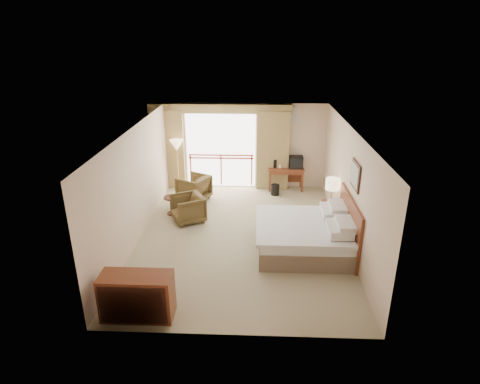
{
  "coord_description": "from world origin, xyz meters",
  "views": [
    {
      "loc": [
        0.33,
        -8.83,
        4.73
      ],
      "look_at": [
        -0.06,
        0.4,
        1.02
      ],
      "focal_mm": 30.0,
      "sensor_mm": 36.0,
      "label": 1
    }
  ],
  "objects_px": {
    "armchair_near": "(189,221)",
    "dresser": "(137,296)",
    "table_lamp": "(333,184)",
    "wastebasket": "(275,190)",
    "nightstand": "(330,213)",
    "armchair_far": "(194,199)",
    "tv": "(296,162)",
    "side_table": "(172,202)",
    "floor_lamp": "(177,147)",
    "desk": "(286,172)",
    "bed": "(306,235)"
  },
  "relations": [
    {
      "from": "bed",
      "to": "desk",
      "type": "bearing_deg",
      "value": 93.16
    },
    {
      "from": "table_lamp",
      "to": "armchair_far",
      "type": "distance_m",
      "value": 4.21
    },
    {
      "from": "bed",
      "to": "side_table",
      "type": "relative_size",
      "value": 4.19
    },
    {
      "from": "tv",
      "to": "armchair_near",
      "type": "bearing_deg",
      "value": -161.7
    },
    {
      "from": "armchair_far",
      "to": "armchair_near",
      "type": "bearing_deg",
      "value": 31.09
    },
    {
      "from": "nightstand",
      "to": "desk",
      "type": "xyz_separation_m",
      "value": [
        -1.03,
        2.44,
        0.28
      ]
    },
    {
      "from": "nightstand",
      "to": "dresser",
      "type": "distance_m",
      "value": 5.64
    },
    {
      "from": "floor_lamp",
      "to": "dresser",
      "type": "relative_size",
      "value": 1.31
    },
    {
      "from": "bed",
      "to": "wastebasket",
      "type": "distance_m",
      "value": 3.41
    },
    {
      "from": "desk",
      "to": "tv",
      "type": "relative_size",
      "value": 2.64
    },
    {
      "from": "tv",
      "to": "side_table",
      "type": "relative_size",
      "value": 0.83
    },
    {
      "from": "armchair_far",
      "to": "nightstand",
      "type": "bearing_deg",
      "value": 98.35
    },
    {
      "from": "desk",
      "to": "side_table",
      "type": "height_order",
      "value": "desk"
    },
    {
      "from": "armchair_far",
      "to": "side_table",
      "type": "height_order",
      "value": "side_table"
    },
    {
      "from": "armchair_far",
      "to": "bed",
      "type": "bearing_deg",
      "value": 74.94
    },
    {
      "from": "tv",
      "to": "table_lamp",
      "type": "bearing_deg",
      "value": -93.16
    },
    {
      "from": "tv",
      "to": "armchair_near",
      "type": "height_order",
      "value": "tv"
    },
    {
      "from": "table_lamp",
      "to": "wastebasket",
      "type": "xyz_separation_m",
      "value": [
        -1.38,
        1.84,
        -0.9
      ]
    },
    {
      "from": "table_lamp",
      "to": "desk",
      "type": "distance_m",
      "value": 2.65
    },
    {
      "from": "floor_lamp",
      "to": "side_table",
      "type": "bearing_deg",
      "value": -84.84
    },
    {
      "from": "wastebasket",
      "to": "armchair_far",
      "type": "xyz_separation_m",
      "value": [
        -2.46,
        -0.48,
        -0.16
      ]
    },
    {
      "from": "tv",
      "to": "wastebasket",
      "type": "distance_m",
      "value": 1.11
    },
    {
      "from": "floor_lamp",
      "to": "table_lamp",
      "type": "bearing_deg",
      "value": -25.41
    },
    {
      "from": "desk",
      "to": "bed",
      "type": "bearing_deg",
      "value": -89.19
    },
    {
      "from": "table_lamp",
      "to": "side_table",
      "type": "xyz_separation_m",
      "value": [
        -4.27,
        0.31,
        -0.71
      ]
    },
    {
      "from": "desk",
      "to": "dresser",
      "type": "relative_size",
      "value": 0.89
    },
    {
      "from": "table_lamp",
      "to": "armchair_far",
      "type": "bearing_deg",
      "value": 160.43
    },
    {
      "from": "desk",
      "to": "dresser",
      "type": "xyz_separation_m",
      "value": [
        -3.0,
        -6.39,
        -0.15
      ]
    },
    {
      "from": "bed",
      "to": "floor_lamp",
      "type": "distance_m",
      "value": 5.22
    },
    {
      "from": "dresser",
      "to": "nightstand",
      "type": "bearing_deg",
      "value": 48.81
    },
    {
      "from": "nightstand",
      "to": "side_table",
      "type": "bearing_deg",
      "value": 176.27
    },
    {
      "from": "side_table",
      "to": "table_lamp",
      "type": "bearing_deg",
      "value": -4.21
    },
    {
      "from": "tv",
      "to": "dresser",
      "type": "relative_size",
      "value": 0.34
    },
    {
      "from": "floor_lamp",
      "to": "bed",
      "type": "bearing_deg",
      "value": -45.04
    },
    {
      "from": "wastebasket",
      "to": "side_table",
      "type": "xyz_separation_m",
      "value": [
        -2.89,
        -1.53,
        0.18
      ]
    },
    {
      "from": "table_lamp",
      "to": "dresser",
      "type": "bearing_deg",
      "value": -135.19
    },
    {
      "from": "dresser",
      "to": "table_lamp",
      "type": "bearing_deg",
      "value": 49.17
    },
    {
      "from": "nightstand",
      "to": "armchair_far",
      "type": "distance_m",
      "value": 4.1
    },
    {
      "from": "armchair_far",
      "to": "floor_lamp",
      "type": "xyz_separation_m",
      "value": [
        -0.6,
        0.74,
        1.42
      ]
    },
    {
      "from": "table_lamp",
      "to": "armchair_near",
      "type": "xyz_separation_m",
      "value": [
        -3.77,
        -0.11,
        -1.06
      ]
    },
    {
      "from": "desk",
      "to": "floor_lamp",
      "type": "xyz_separation_m",
      "value": [
        -3.4,
        -0.28,
        0.85
      ]
    },
    {
      "from": "armchair_far",
      "to": "dresser",
      "type": "xyz_separation_m",
      "value": [
        -0.19,
        -5.36,
        0.42
      ]
    },
    {
      "from": "armchair_near",
      "to": "floor_lamp",
      "type": "relative_size",
      "value": 0.49
    },
    {
      "from": "armchair_near",
      "to": "dresser",
      "type": "distance_m",
      "value": 3.92
    },
    {
      "from": "wastebasket",
      "to": "armchair_far",
      "type": "relative_size",
      "value": 0.39
    },
    {
      "from": "table_lamp",
      "to": "wastebasket",
      "type": "height_order",
      "value": "table_lamp"
    },
    {
      "from": "armchair_far",
      "to": "dresser",
      "type": "height_order",
      "value": "dresser"
    },
    {
      "from": "bed",
      "to": "desk",
      "type": "height_order",
      "value": "bed"
    },
    {
      "from": "tv",
      "to": "side_table",
      "type": "xyz_separation_m",
      "value": [
        -3.54,
        -2.02,
        -0.57
      ]
    },
    {
      "from": "bed",
      "to": "side_table",
      "type": "xyz_separation_m",
      "value": [
        -3.46,
        1.83,
        -0.03
      ]
    }
  ]
}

